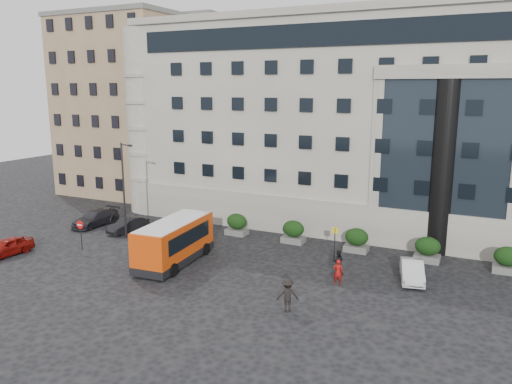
% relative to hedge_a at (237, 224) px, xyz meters
% --- Properties ---
extents(ground, '(120.00, 120.00, 0.00)m').
position_rel_hedge_a_xyz_m(ground, '(4.00, -7.80, -0.93)').
color(ground, black).
rests_on(ground, ground).
extents(civic_building, '(44.00, 24.00, 18.00)m').
position_rel_hedge_a_xyz_m(civic_building, '(10.00, 14.20, 8.07)').
color(civic_building, gray).
rests_on(civic_building, ground).
extents(entrance_column, '(1.80, 1.80, 13.00)m').
position_rel_hedge_a_xyz_m(entrance_column, '(16.00, 2.50, 5.57)').
color(entrance_column, black).
rests_on(entrance_column, ground).
extents(apartment_near, '(14.00, 14.00, 20.00)m').
position_rel_hedge_a_xyz_m(apartment_near, '(-20.00, 12.20, 9.07)').
color(apartment_near, '#886D4F').
rests_on(apartment_near, ground).
extents(apartment_far, '(13.00, 13.00, 22.00)m').
position_rel_hedge_a_xyz_m(apartment_far, '(-23.00, 30.20, 10.07)').
color(apartment_far, brown).
rests_on(apartment_far, ground).
extents(hedge_a, '(1.80, 1.26, 1.84)m').
position_rel_hedge_a_xyz_m(hedge_a, '(0.00, 0.00, 0.00)').
color(hedge_a, '#5C5C59').
rests_on(hedge_a, ground).
extents(hedge_b, '(1.80, 1.26, 1.84)m').
position_rel_hedge_a_xyz_m(hedge_b, '(5.20, 0.00, 0.00)').
color(hedge_b, '#5C5C59').
rests_on(hedge_b, ground).
extents(hedge_c, '(1.80, 1.26, 1.84)m').
position_rel_hedge_a_xyz_m(hedge_c, '(10.40, 0.00, 0.00)').
color(hedge_c, '#5C5C59').
rests_on(hedge_c, ground).
extents(hedge_d, '(1.80, 1.26, 1.84)m').
position_rel_hedge_a_xyz_m(hedge_d, '(15.60, 0.00, 0.00)').
color(hedge_d, '#5C5C59').
rests_on(hedge_d, ground).
extents(hedge_e, '(1.80, 1.26, 1.84)m').
position_rel_hedge_a_xyz_m(hedge_e, '(20.80, 0.00, 0.00)').
color(hedge_e, '#5C5C59').
rests_on(hedge_e, ground).
extents(street_lamp, '(1.16, 0.18, 8.00)m').
position_rel_hedge_a_xyz_m(street_lamp, '(-7.94, -4.80, 3.44)').
color(street_lamp, '#262628').
rests_on(street_lamp, ground).
extents(bus_stop_sign, '(0.50, 0.08, 2.52)m').
position_rel_hedge_a_xyz_m(bus_stop_sign, '(9.50, -2.80, 0.80)').
color(bus_stop_sign, '#262628').
rests_on(bus_stop_sign, ground).
extents(no_entry_sign, '(0.64, 0.16, 2.32)m').
position_rel_hedge_a_xyz_m(no_entry_sign, '(-9.00, -8.84, 0.72)').
color(no_entry_sign, '#262628').
rests_on(no_entry_sign, ground).
extents(minibus, '(3.22, 7.57, 3.09)m').
position_rel_hedge_a_xyz_m(minibus, '(-0.72, -8.16, 0.77)').
color(minibus, '#D03E09').
rests_on(minibus, ground).
extents(red_truck, '(3.22, 5.40, 2.72)m').
position_rel_hedge_a_xyz_m(red_truck, '(-11.41, 9.92, 0.46)').
color(red_truck, maroon).
rests_on(red_truck, ground).
extents(parked_car_a, '(1.88, 4.07, 1.35)m').
position_rel_hedge_a_xyz_m(parked_car_a, '(-13.00, -12.31, -0.25)').
color(parked_car_a, maroon).
rests_on(parked_car_a, ground).
extents(parked_car_b, '(1.97, 4.01, 1.26)m').
position_rel_hedge_a_xyz_m(parked_car_b, '(-8.93, -3.40, -0.30)').
color(parked_car_b, black).
rests_on(parked_car_b, ground).
extents(parked_car_c, '(2.23, 4.89, 1.39)m').
position_rel_hedge_a_xyz_m(parked_car_c, '(-13.00, -3.08, -0.24)').
color(parked_car_c, black).
rests_on(parked_car_c, ground).
extents(parked_car_d, '(3.22, 5.89, 1.56)m').
position_rel_hedge_a_xyz_m(parked_car_d, '(-7.50, 6.71, -0.15)').
color(parked_car_d, black).
rests_on(parked_car_d, ground).
extents(white_taxi, '(2.23, 4.18, 1.31)m').
position_rel_hedge_a_xyz_m(white_taxi, '(15.18, -4.19, -0.27)').
color(white_taxi, silver).
rests_on(white_taxi, ground).
extents(pedestrian_a, '(0.69, 0.54, 1.69)m').
position_rel_hedge_a_xyz_m(pedestrian_a, '(11.02, -7.02, -0.09)').
color(pedestrian_a, maroon).
rests_on(pedestrian_a, ground).
extents(pedestrian_b, '(0.93, 0.79, 1.67)m').
position_rel_hedge_a_xyz_m(pedestrian_b, '(10.46, -5.15, -0.09)').
color(pedestrian_b, black).
rests_on(pedestrian_b, ground).
extents(pedestrian_c, '(1.44, 1.20, 1.94)m').
position_rel_hedge_a_xyz_m(pedestrian_c, '(9.58, -12.00, 0.04)').
color(pedestrian_c, black).
rests_on(pedestrian_c, ground).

